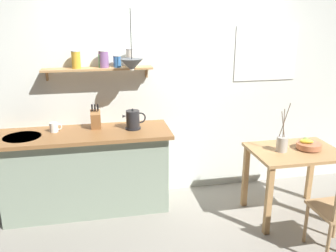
# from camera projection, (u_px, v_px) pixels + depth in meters

# --- Properties ---
(ground_plane) EXTENTS (14.00, 14.00, 0.00)m
(ground_plane) POSITION_uv_depth(u_px,v_px,m) (181.00, 214.00, 4.02)
(ground_plane) COLOR gray
(back_wall) EXTENTS (6.80, 0.11, 2.70)m
(back_wall) POSITION_uv_depth(u_px,v_px,m) (187.00, 82.00, 4.25)
(back_wall) COLOR silver
(back_wall) RESTS_ON ground_plane
(kitchen_counter) EXTENTS (1.83, 0.63, 0.92)m
(kitchen_counter) POSITION_uv_depth(u_px,v_px,m) (87.00, 171.00, 3.98)
(kitchen_counter) COLOR gray
(kitchen_counter) RESTS_ON ground_plane
(wall_shelf) EXTENTS (1.17, 0.20, 0.33)m
(wall_shelf) POSITION_uv_depth(u_px,v_px,m) (103.00, 63.00, 3.84)
(wall_shelf) COLOR tan
(dining_table) EXTENTS (0.91, 0.67, 0.76)m
(dining_table) POSITION_uv_depth(u_px,v_px,m) (294.00, 162.00, 3.82)
(dining_table) COLOR tan
(dining_table) RESTS_ON ground_plane
(fruit_bowl) EXTENTS (0.25, 0.25, 0.12)m
(fruit_bowl) POSITION_uv_depth(u_px,v_px,m) (308.00, 145.00, 3.79)
(fruit_bowl) COLOR #BC704C
(fruit_bowl) RESTS_ON dining_table
(twig_vase) EXTENTS (0.12, 0.12, 0.51)m
(twig_vase) POSITION_uv_depth(u_px,v_px,m) (282.00, 144.00, 3.72)
(twig_vase) COLOR #B7B2A8
(twig_vase) RESTS_ON dining_table
(electric_kettle) EXTENTS (0.25, 0.17, 0.23)m
(electric_kettle) POSITION_uv_depth(u_px,v_px,m) (133.00, 120.00, 3.91)
(electric_kettle) COLOR black
(electric_kettle) RESTS_ON kitchen_counter
(knife_block) EXTENTS (0.11, 0.17, 0.28)m
(knife_block) POSITION_uv_depth(u_px,v_px,m) (96.00, 119.00, 3.91)
(knife_block) COLOR #9E6B3D
(knife_block) RESTS_ON kitchen_counter
(coffee_mug_by_sink) EXTENTS (0.13, 0.09, 0.10)m
(coffee_mug_by_sink) POSITION_uv_depth(u_px,v_px,m) (54.00, 127.00, 3.83)
(coffee_mug_by_sink) COLOR white
(coffee_mug_by_sink) RESTS_ON kitchen_counter
(pendant_lamp) EXTENTS (0.24, 0.24, 0.62)m
(pendant_lamp) POSITION_uv_depth(u_px,v_px,m) (132.00, 65.00, 3.70)
(pendant_lamp) COLOR black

